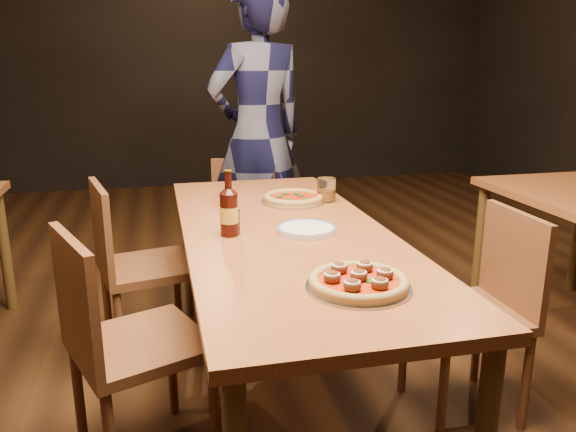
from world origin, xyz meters
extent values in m
plane|color=black|center=(0.00, 0.00, 0.00)|extent=(9.00, 9.00, 0.00)
plane|color=black|center=(0.00, 4.50, 1.50)|extent=(7.00, 0.00, 7.00)
cube|color=brown|center=(0.00, 0.00, 0.73)|extent=(0.80, 2.00, 0.04)
cylinder|color=#503716|center=(-0.34, 0.94, 0.35)|extent=(0.06, 0.06, 0.71)
cylinder|color=#503716|center=(0.34, 0.94, 0.35)|extent=(0.06, 0.06, 0.71)
cylinder|color=#503716|center=(-1.36, 1.24, 0.35)|extent=(0.06, 0.06, 0.71)
cylinder|color=#503716|center=(1.36, 0.74, 0.35)|extent=(0.06, 0.06, 0.71)
cylinder|color=#B7B7BF|center=(0.08, -0.64, 0.75)|extent=(0.32, 0.32, 0.01)
cylinder|color=tan|center=(0.08, -0.64, 0.76)|extent=(0.29, 0.29, 0.02)
torus|color=tan|center=(0.08, -0.64, 0.77)|extent=(0.30, 0.30, 0.03)
cylinder|color=#9B3609|center=(0.08, -0.64, 0.77)|extent=(0.23, 0.23, 0.00)
cylinder|color=#B7B7BF|center=(0.14, 0.44, 0.75)|extent=(0.31, 0.31, 0.01)
cylinder|color=tan|center=(0.14, 0.44, 0.77)|extent=(0.28, 0.28, 0.02)
torus|color=tan|center=(0.14, 0.44, 0.77)|extent=(0.29, 0.29, 0.03)
cylinder|color=#9B3609|center=(0.14, 0.44, 0.78)|extent=(0.22, 0.22, 0.00)
cylinder|color=white|center=(0.07, -0.06, 0.76)|extent=(0.23, 0.23, 0.02)
cylinder|color=black|center=(-0.23, -0.03, 0.83)|extent=(0.07, 0.07, 0.17)
cylinder|color=black|center=(-0.23, -0.03, 0.96)|extent=(0.03, 0.03, 0.08)
cylinder|color=yellow|center=(-0.23, -0.03, 0.83)|extent=(0.07, 0.07, 0.06)
cylinder|color=white|center=(-0.22, -0.01, 0.80)|extent=(0.07, 0.07, 0.09)
cylinder|color=#AC6313|center=(0.30, 0.42, 0.81)|extent=(0.09, 0.09, 0.11)
imported|color=black|center=(0.15, 1.40, 0.94)|extent=(0.80, 0.66, 1.89)
camera|label=1|loc=(-0.48, -2.09, 1.39)|focal=35.00mm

